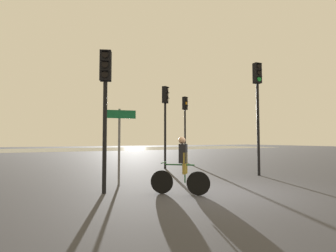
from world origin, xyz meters
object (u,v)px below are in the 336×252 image
object	(u,v)px
traffic_light_near_left	(105,93)
direction_sign_post	(119,135)
traffic_light_far_right	(185,117)
traffic_light_near_right	(258,98)
cyclist	(182,165)
traffic_light_center	(165,111)

from	to	relation	value
traffic_light_near_left	direction_sign_post	distance (m)	1.82
traffic_light_near_left	traffic_light_far_right	bearing A→B (deg)	-111.51
traffic_light_near_right	direction_sign_post	size ratio (longest dim) A/B	1.89
traffic_light_near_right	cyclist	bearing A→B (deg)	28.41
traffic_light_near_right	traffic_light_far_right	size ratio (longest dim) A/B	1.09
traffic_light_center	direction_sign_post	distance (m)	5.46
traffic_light_center	cyclist	xyz separation A→B (m)	(-2.59, -6.05, -2.25)
traffic_light_far_right	direction_sign_post	size ratio (longest dim) A/B	1.74
traffic_light_near_right	cyclist	xyz separation A→B (m)	(-4.98, -1.84, -2.57)
traffic_light_near_right	direction_sign_post	world-z (taller)	traffic_light_near_right
traffic_light_near_right	cyclist	world-z (taller)	traffic_light_near_right
traffic_light_near_right	traffic_light_near_left	world-z (taller)	traffic_light_near_right
traffic_light_near_right	direction_sign_post	xyz separation A→B (m)	(-6.09, 0.45, -1.69)
traffic_light_near_right	cyclist	distance (m)	5.89
traffic_light_near_left	traffic_light_center	distance (m)	6.64
traffic_light_near_left	direction_sign_post	size ratio (longest dim) A/B	1.60
traffic_light_near_left	traffic_light_far_right	size ratio (longest dim) A/B	0.92
traffic_light_near_right	traffic_light_near_left	size ratio (longest dim) A/B	1.18
traffic_light_far_right	direction_sign_post	world-z (taller)	traffic_light_far_right
traffic_light_near_right	cyclist	size ratio (longest dim) A/B	3.04
traffic_light_near_right	direction_sign_post	distance (m)	6.34
cyclist	traffic_light_near_right	bearing A→B (deg)	-27.52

